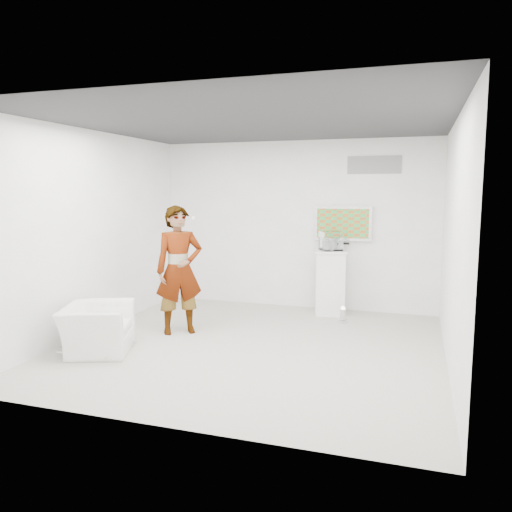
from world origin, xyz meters
name	(u,v)px	position (x,y,z in m)	size (l,w,h in m)	color
room	(253,237)	(0.00, 0.00, 1.50)	(5.01, 5.01, 3.00)	#B2ADA3
tv	(343,223)	(0.85, 2.45, 1.55)	(1.00, 0.08, 0.60)	silver
logo_decal	(374,165)	(1.35, 2.49, 2.55)	(0.90, 0.02, 0.30)	gray
person	(179,270)	(-1.24, 0.28, 0.95)	(0.69, 0.46, 1.90)	white
armchair	(97,328)	(-1.89, -0.85, 0.31)	(0.95, 0.83, 0.62)	white
pedestal	(330,282)	(0.69, 2.13, 0.55)	(0.54, 0.54, 1.11)	white
floor_uplight	(343,315)	(1.01, 1.58, 0.13)	(0.16, 0.16, 0.26)	silver
vitrine	(331,241)	(0.69, 2.13, 1.27)	(0.33, 0.33, 0.33)	white
console	(331,244)	(0.69, 2.13, 1.21)	(0.05, 0.15, 0.20)	white
wii_remote	(193,218)	(-1.13, 0.55, 1.71)	(0.04, 0.15, 0.04)	white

